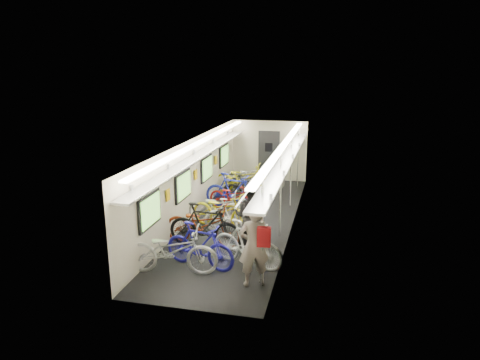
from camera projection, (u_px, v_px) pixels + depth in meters
The scene contains 18 objects.
train_car_shell at pixel (236, 161), 13.09m from camera, with size 10.00×10.00×10.00m.
bicycle_0 at pixel (172, 250), 9.32m from camera, with size 0.71×2.04×1.07m, color #A3A3A8.
bicycle_1 at pixel (200, 246), 9.59m from camera, with size 0.50×1.76×1.06m, color #1E1A9D.
bicycle_2 at pixel (203, 225), 10.82m from camera, with size 0.73×2.08×1.09m, color maroon.
bicycle_3 at pixel (205, 226), 10.63m from camera, with size 0.55×1.94×1.17m, color black.
bicycle_4 at pixel (222, 211), 12.00m from camera, with size 0.68×1.96×1.03m, color gold.
bicycle_5 at pixel (232, 214), 11.91m from camera, with size 0.44×1.54×0.93m, color silver.
bicycle_6 at pixel (218, 207), 12.44m from camera, with size 0.63×1.81×0.95m, color #ABACB0.
bicycle_7 at pixel (233, 191), 13.64m from camera, with size 0.55×1.95×1.17m, color #1A24A0.
bicycle_8 at pixel (233, 197), 13.46m from camera, with size 0.61×1.76×0.93m, color maroon.
bicycle_9 at pixel (247, 190), 14.25m from camera, with size 0.45×1.59×0.95m, color black.
bicycle_10 at pixel (243, 179), 15.36m from camera, with size 0.73×2.11×1.11m, color gold.
bicycle_11 at pixel (247, 244), 9.65m from camera, with size 0.51×1.79×1.08m, color silver.
bicycle_12 at pixel (251, 178), 15.52m from camera, with size 0.71×2.04×1.07m, color slate.
bicycle_14 at pixel (260, 177), 15.96m from camera, with size 0.64×1.84×0.97m, color slate.
passenger_near at pixel (254, 246), 8.71m from camera, with size 0.64×0.42×1.76m, color gray.
passenger_mid at pixel (251, 216), 10.45m from camera, with size 0.85×0.67×1.76m, color black.
backpack at pixel (264, 237), 8.12m from camera, with size 0.26×0.14×0.38m, color #A31016.
Camera 1 is at (2.60, -11.75, 4.36)m, focal length 32.00 mm.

